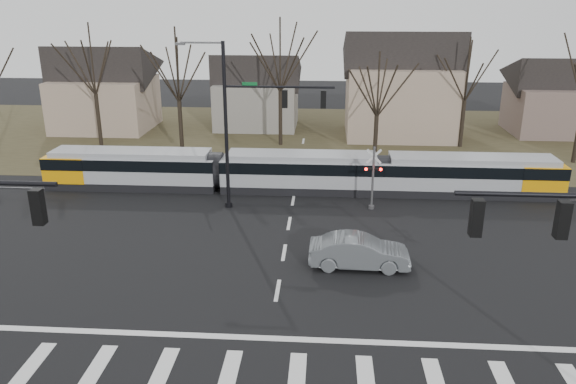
{
  "coord_description": "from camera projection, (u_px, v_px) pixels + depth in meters",
  "views": [
    {
      "loc": [
        1.99,
        -20.47,
        12.56
      ],
      "look_at": [
        0.0,
        9.0,
        2.3
      ],
      "focal_mm": 35.0,
      "sensor_mm": 36.0,
      "label": 1
    }
  ],
  "objects": [
    {
      "name": "tree_row",
      "position": [
        326.0,
        94.0,
        46.28
      ],
      "size": [
        59.2,
        7.2,
        10.0
      ],
      "color": "black",
      "rests_on": "ground"
    },
    {
      "name": "house_b",
      "position": [
        257.0,
        88.0,
        56.49
      ],
      "size": [
        8.64,
        7.56,
        7.65
      ],
      "color": "gray",
      "rests_on": "ground"
    },
    {
      "name": "house_d",
      "position": [
        556.0,
        92.0,
        53.69
      ],
      "size": [
        8.64,
        7.56,
        7.65
      ],
      "color": "brown",
      "rests_on": "ground"
    },
    {
      "name": "tram",
      "position": [
        299.0,
        170.0,
        38.13
      ],
      "size": [
        34.86,
        2.59,
        2.64
      ],
      "color": "gray",
      "rests_on": "ground"
    },
    {
      "name": "crosswalk",
      "position": [
        263.0,
        374.0,
        19.77
      ],
      "size": [
        27.0,
        2.6,
        0.01
      ],
      "color": "silver",
      "rests_on": "ground"
    },
    {
      "name": "lane_dashes",
      "position": [
        295.0,
        190.0,
        38.62
      ],
      "size": [
        0.18,
        30.0,
        0.01
      ],
      "color": "silver",
      "rests_on": "ground"
    },
    {
      "name": "sedan",
      "position": [
        359.0,
        252.0,
        27.4
      ],
      "size": [
        1.92,
        4.97,
        1.62
      ],
      "primitive_type": "imported",
      "rotation": [
        0.0,
        0.0,
        1.55
      ],
      "color": "slate",
      "rests_on": "ground"
    },
    {
      "name": "rail_pair",
      "position": [
        295.0,
        191.0,
        38.42
      ],
      "size": [
        90.0,
        1.52,
        0.06
      ],
      "color": "#59595E",
      "rests_on": "ground"
    },
    {
      "name": "rail_crossing_signal",
      "position": [
        373.0,
        180.0,
        34.66
      ],
      "size": [
        1.08,
        0.36,
        4.0
      ],
      "color": "#59595B",
      "rests_on": "ground"
    },
    {
      "name": "house_c",
      "position": [
        401.0,
        80.0,
        52.35
      ],
      "size": [
        10.8,
        8.64,
        10.1
      ],
      "color": "gray",
      "rests_on": "ground"
    },
    {
      "name": "ground",
      "position": [
        274.0,
        314.0,
        23.54
      ],
      "size": [
        140.0,
        140.0,
        0.0
      ],
      "primitive_type": "plane",
      "color": "black"
    },
    {
      "name": "grass_verge",
      "position": [
        304.0,
        136.0,
        53.7
      ],
      "size": [
        140.0,
        28.0,
        0.01
      ],
      "primitive_type": "cube",
      "color": "#38331E",
      "rests_on": "ground"
    },
    {
      "name": "house_a",
      "position": [
        103.0,
        84.0,
        55.4
      ],
      "size": [
        9.72,
        8.64,
        8.6
      ],
      "color": "gray",
      "rests_on": "ground"
    },
    {
      "name": "signal_pole_far",
      "position": [
        252.0,
        119.0,
        33.6
      ],
      "size": [
        9.28,
        0.44,
        10.2
      ],
      "color": "black",
      "rests_on": "ground"
    },
    {
      "name": "stop_line",
      "position": [
        269.0,
        338.0,
        21.84
      ],
      "size": [
        28.0,
        0.35,
        0.01
      ],
      "primitive_type": "cube",
      "color": "silver",
      "rests_on": "ground"
    }
  ]
}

